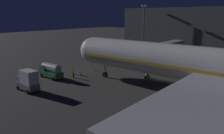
# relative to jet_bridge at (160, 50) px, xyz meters

# --- Properties ---
(ground_plane) EXTENTS (320.00, 320.00, 0.00)m
(ground_plane) POSITION_rel_jet_bridge_xyz_m (10.24, 10.17, -5.63)
(ground_plane) COLOR #383533
(jet_bridge) EXTENTS (18.66, 3.40, 7.17)m
(jet_bridge) POSITION_rel_jet_bridge_xyz_m (0.00, 0.00, 0.00)
(jet_bridge) COLOR #9E9E99
(jet_bridge) RESTS_ON ground_plane
(apron_floodlight_mast) EXTENTS (2.90, 0.50, 16.31)m
(apron_floodlight_mast) POSITION_rel_jet_bridge_xyz_m (-15.26, -13.98, 3.94)
(apron_floodlight_mast) COLOR #59595E
(apron_floodlight_mast) RESTS_ON ground_plane
(fuel_tanker) EXTENTS (2.46, 5.89, 3.15)m
(fuel_tanker) POSITION_rel_jet_bridge_xyz_m (18.03, -16.25, -3.98)
(fuel_tanker) COLOR #287038
(fuel_tanker) RESTS_ON ground_plane
(ops_van) EXTENTS (2.36, 4.78, 3.79)m
(ops_van) POSITION_rel_jet_bridge_xyz_m (25.64, -12.09, -3.74)
(ops_van) COLOR slate
(ops_van) RESTS_ON ground_plane
(ground_crew_near_nose_gear) EXTENTS (0.40, 0.40, 1.80)m
(ground_crew_near_nose_gear) POSITION_rel_jet_bridge_xyz_m (13.12, -14.91, -4.64)
(ground_crew_near_nose_gear) COLOR black
(ground_crew_near_nose_gear) RESTS_ON ground_plane
(ground_crew_under_port_wing) EXTENTS (0.40, 0.40, 1.85)m
(ground_crew_under_port_wing) POSITION_rel_jet_bridge_xyz_m (15.07, -12.31, -4.60)
(ground_crew_under_port_wing) COLOR black
(ground_crew_under_port_wing) RESTS_ON ground_plane
(traffic_cone_nose_port) EXTENTS (0.36, 0.36, 0.55)m
(traffic_cone_nose_port) POSITION_rel_jet_bridge_xyz_m (8.04, -12.95, -5.35)
(traffic_cone_nose_port) COLOR orange
(traffic_cone_nose_port) RESTS_ON ground_plane
(traffic_cone_nose_starboard) EXTENTS (0.36, 0.36, 0.55)m
(traffic_cone_nose_starboard) POSITION_rel_jet_bridge_xyz_m (12.44, -12.95, -5.35)
(traffic_cone_nose_starboard) COLOR orange
(traffic_cone_nose_starboard) RESTS_ON ground_plane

